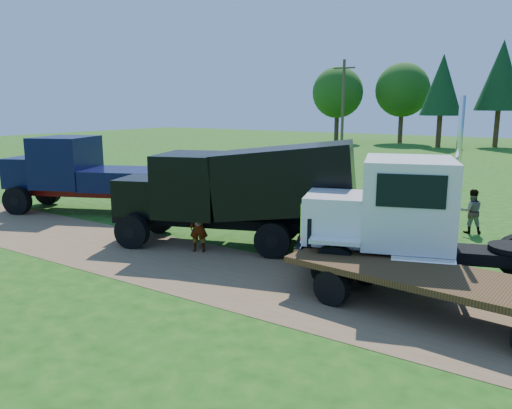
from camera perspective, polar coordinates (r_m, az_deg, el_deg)
The scene contains 9 objects.
ground at distance 13.34m, azimuth 3.72°, elevation -9.45°, with size 140.00×140.00×0.00m, color #184910.
dirt_track at distance 13.34m, azimuth 3.72°, elevation -9.43°, with size 120.00×4.20×0.01m, color brown.
white_semi_tractor at distance 13.93m, azimuth 17.22°, elevation -1.76°, with size 8.36×5.01×4.97m.
black_dump_truck at distance 16.65m, azimuth -1.71°, elevation 1.83°, with size 8.40×5.11×3.60m.
navy_truck at distance 23.67m, azimuth -19.31°, elevation 3.36°, with size 7.78×5.33×3.34m.
orange_pickup at distance 20.91m, azimuth 5.06°, elevation 0.51°, with size 2.72×5.91×1.64m, color red.
flatbed_trailer at distance 12.06m, azimuth 19.98°, elevation -8.55°, with size 7.14×2.73×1.79m.
spectator_a at distance 16.30m, azimuth -6.53°, elevation -2.58°, with size 0.61×0.40×1.66m, color #999999.
spectator_b at distance 20.26m, azimuth 23.40°, elevation -0.71°, with size 0.81×0.63×1.66m, color #999999.
Camera 1 is at (6.14, -10.86, 4.72)m, focal length 35.00 mm.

